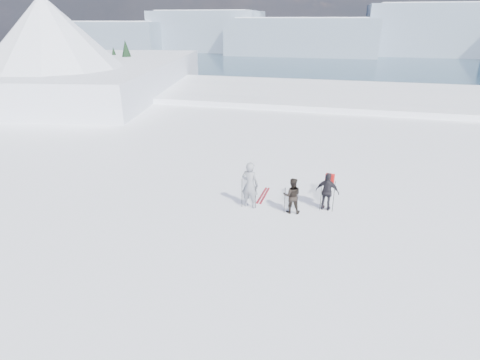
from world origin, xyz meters
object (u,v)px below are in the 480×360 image
at_px(skier_dark, 292,196).
at_px(skis_loose, 263,195).
at_px(skier_grey, 250,185).
at_px(skier_pack, 327,192).

bearing_deg(skier_dark, skis_loose, -50.17).
bearing_deg(skis_loose, skier_dark, -41.73).
height_order(skier_grey, skier_pack, skier_grey).
bearing_deg(skier_pack, skier_grey, 20.13).
height_order(skier_dark, skis_loose, skier_dark).
relative_size(skier_dark, skis_loose, 0.90).
bearing_deg(skis_loose, skier_grey, -107.29).
xyz_separation_m(skier_pack, skis_loose, (-2.80, 0.67, -0.81)).
xyz_separation_m(skier_dark, skis_loose, (-1.41, 1.26, -0.75)).
xyz_separation_m(skier_dark, skier_pack, (1.39, 0.59, 0.06)).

